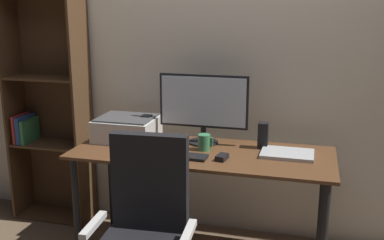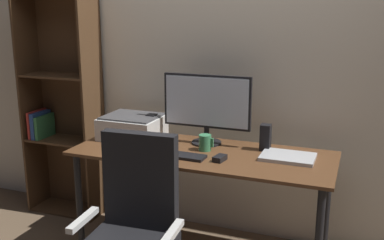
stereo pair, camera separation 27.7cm
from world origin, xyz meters
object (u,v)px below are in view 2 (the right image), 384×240
object	(u,v)px
desk	(202,165)
printer	(132,127)
speaker_right	(265,138)
monitor	(207,105)
keyboard	(182,156)
mouse	(220,158)
speaker_left	(152,126)
bookshelf	(63,109)
coffee_mug	(205,143)
laptop	(288,157)

from	to	relation	value
desk	printer	bearing A→B (deg)	167.63
speaker_right	desk	bearing A→B (deg)	-154.64
desk	monitor	bearing A→B (deg)	100.79
keyboard	speaker_right	distance (m)	0.55
keyboard	monitor	bearing A→B (deg)	84.09
mouse	speaker_right	bearing A→B (deg)	64.86
speaker_left	desk	bearing A→B (deg)	-21.74
keyboard	mouse	size ratio (longest dim) A/B	3.02
printer	bookshelf	world-z (taller)	bookshelf
mouse	desk	bearing A→B (deg)	151.20
speaker_right	bookshelf	bearing A→B (deg)	174.90
keyboard	bookshelf	world-z (taller)	bookshelf
coffee_mug	speaker_right	distance (m)	0.39
monitor	speaker_right	xyz separation A→B (m)	(0.40, -0.01, -0.18)
desk	monitor	xyz separation A→B (m)	(-0.03, 0.18, 0.35)
speaker_left	speaker_right	bearing A→B (deg)	0.00
laptop	bookshelf	size ratio (longest dim) A/B	0.19
laptop	printer	xyz separation A→B (m)	(-1.09, 0.06, 0.07)
desk	coffee_mug	bearing A→B (deg)	76.84
speaker_right	bookshelf	distance (m)	1.66
laptop	mouse	bearing A→B (deg)	-153.13
mouse	speaker_left	world-z (taller)	speaker_left
monitor	printer	world-z (taller)	monitor
printer	laptop	bearing A→B (deg)	-3.33
desk	coffee_mug	size ratio (longest dim) A/B	15.98
desk	mouse	bearing A→B (deg)	-38.75
desk	bookshelf	distance (m)	1.34
coffee_mug	laptop	bearing A→B (deg)	2.87
desk	mouse	xyz separation A→B (m)	(0.16, -0.13, 0.10)
bookshelf	speaker_right	bearing A→B (deg)	-5.10
mouse	bookshelf	bearing A→B (deg)	172.80
coffee_mug	speaker_right	world-z (taller)	speaker_right
printer	speaker_left	bearing A→B (deg)	21.42
coffee_mug	bookshelf	distance (m)	1.33
keyboard	laptop	size ratio (longest dim) A/B	0.91
speaker_left	coffee_mug	bearing A→B (deg)	-17.50
keyboard	printer	xyz separation A→B (m)	(-0.48, 0.27, 0.07)
desk	speaker_left	bearing A→B (deg)	158.26
speaker_left	printer	xyz separation A→B (m)	(-0.13, -0.05, -0.00)
desk	printer	distance (m)	0.60
keyboard	bookshelf	size ratio (longest dim) A/B	0.17
desk	printer	xyz separation A→B (m)	(-0.56, 0.12, 0.17)
speaker_left	bookshelf	world-z (taller)	bookshelf
coffee_mug	speaker_left	distance (m)	0.47
keyboard	mouse	world-z (taller)	mouse
desk	keyboard	size ratio (longest dim) A/B	5.69
mouse	speaker_left	bearing A→B (deg)	163.15
bookshelf	desk	bearing A→B (deg)	-13.98
coffee_mug	bookshelf	world-z (taller)	bookshelf
printer	coffee_mug	bearing A→B (deg)	-8.93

